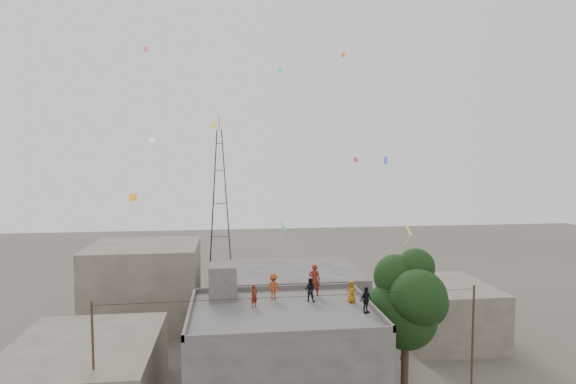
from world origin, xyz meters
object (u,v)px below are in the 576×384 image
(tree, at_px, (408,302))
(person_red_adult, at_px, (314,280))
(person_dark_adult, at_px, (366,300))
(transmission_tower, at_px, (220,196))
(stair_head_box, at_px, (223,282))

(tree, distance_m, person_red_adult, 5.55)
(tree, height_order, person_red_adult, tree)
(tree, bearing_deg, person_dark_adult, -151.87)
(transmission_tower, bearing_deg, stair_head_box, -88.77)
(person_dark_adult, bearing_deg, stair_head_box, 122.54)
(stair_head_box, xyz_separation_m, tree, (10.57, -2.00, -1.00))
(tree, relative_size, person_dark_adult, 6.51)
(person_red_adult, height_order, person_dark_adult, person_red_adult)
(tree, bearing_deg, stair_head_box, 169.26)
(tree, xyz_separation_m, person_red_adult, (-5.12, 1.94, 0.94))
(tree, distance_m, transmission_tower, 41.12)
(stair_head_box, relative_size, tree, 0.22)
(tree, xyz_separation_m, transmission_tower, (-11.37, 39.40, 2.97))
(person_red_adult, distance_m, person_dark_adult, 4.14)
(tree, height_order, person_dark_adult, tree)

